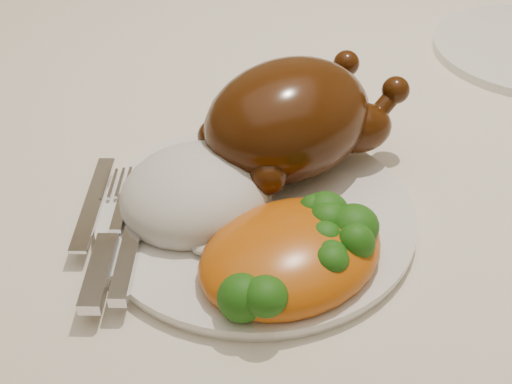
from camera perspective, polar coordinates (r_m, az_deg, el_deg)
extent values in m
cube|color=brown|center=(0.77, 5.46, 5.63)|extent=(1.60, 0.90, 0.04)
cube|color=beige|center=(0.75, 5.57, 7.17)|extent=(1.72, 1.02, 0.01)
cylinder|color=silver|center=(0.58, 0.00, -1.98)|extent=(0.26, 0.26, 0.01)
ellipsoid|color=#442107|center=(0.61, 2.58, 5.82)|extent=(0.19, 0.17, 0.10)
ellipsoid|color=#442107|center=(0.59, 1.72, 7.26)|extent=(0.09, 0.08, 0.04)
ellipsoid|color=#442107|center=(0.63, 8.19, 5.11)|extent=(0.06, 0.04, 0.04)
sphere|color=#442107|center=(0.64, 11.11, 8.00)|extent=(0.02, 0.02, 0.02)
ellipsoid|color=#442107|center=(0.66, 4.40, 7.46)|extent=(0.06, 0.04, 0.04)
sphere|color=#442107|center=(0.68, 7.24, 10.17)|extent=(0.02, 0.02, 0.02)
sphere|color=#442107|center=(0.57, 0.93, 1.29)|extent=(0.03, 0.03, 0.03)
sphere|color=#442107|center=(0.61, -3.25, 4.45)|extent=(0.03, 0.03, 0.03)
ellipsoid|color=silver|center=(0.58, -4.74, -0.15)|extent=(0.17, 0.16, 0.07)
ellipsoid|color=#D05B0D|center=(0.53, 2.81, -5.09)|extent=(0.18, 0.16, 0.05)
ellipsoid|color=#D05B0D|center=(0.54, 6.44, -3.62)|extent=(0.07, 0.06, 0.03)
ellipsoid|color=#0C3C0A|center=(0.49, -1.09, -8.45)|extent=(0.04, 0.04, 0.03)
ellipsoid|color=#0C3C0A|center=(0.52, 5.54, -3.55)|extent=(0.02, 0.02, 0.02)
ellipsoid|color=#0C3C0A|center=(0.50, 6.06, -5.41)|extent=(0.03, 0.03, 0.02)
ellipsoid|color=#0C3C0A|center=(0.55, 5.57, -1.96)|extent=(0.04, 0.04, 0.04)
ellipsoid|color=#0C3C0A|center=(0.52, 5.88, -4.80)|extent=(0.03, 0.03, 0.03)
ellipsoid|color=#0C3C0A|center=(0.51, 6.03, -5.12)|extent=(0.02, 0.02, 0.02)
ellipsoid|color=#0C3C0A|center=(0.52, 7.98, -4.08)|extent=(0.03, 0.03, 0.03)
ellipsoid|color=#0C3C0A|center=(0.53, 7.85, -2.71)|extent=(0.04, 0.04, 0.03)
ellipsoid|color=#0C3C0A|center=(0.48, 0.76, -8.34)|extent=(0.03, 0.03, 0.03)
ellipsoid|color=#0C3C0A|center=(0.53, 5.77, -2.28)|extent=(0.03, 0.03, 0.03)
ellipsoid|color=#0C3C0A|center=(0.53, -0.32, -3.93)|extent=(0.04, 0.04, 0.03)
ellipsoid|color=#0C3C0A|center=(0.54, 4.70, -1.38)|extent=(0.02, 0.02, 0.02)
cube|color=silver|center=(0.60, -12.88, -0.80)|extent=(0.04, 0.12, 0.00)
cube|color=silver|center=(0.53, -12.44, -6.27)|extent=(0.03, 0.08, 0.01)
cube|color=silver|center=(0.53, -10.31, -5.61)|extent=(0.03, 0.08, 0.01)
cube|color=silver|center=(0.60, -10.98, -0.45)|extent=(0.03, 0.09, 0.00)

